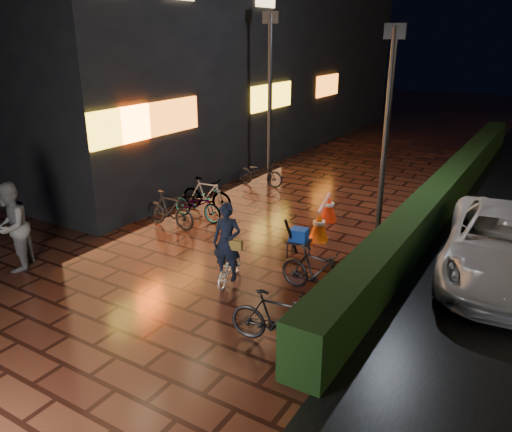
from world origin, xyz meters
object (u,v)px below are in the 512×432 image
Objects in this scene: van at (506,246)px; cart_assembly at (298,236)px; bystander_person at (11,227)px; traffic_barrier at (324,216)px; cyclist at (228,254)px.

van is 4.26m from cart_assembly.
traffic_barrier is at bearing 104.04° from bystander_person.
cyclist is at bearing 77.72° from bystander_person.
van is 2.63× the size of traffic_barrier.
bystander_person is 7.22m from traffic_barrier.
cyclist reaches higher than cart_assembly.
bystander_person is at bearing -130.10° from traffic_barrier.
cart_assembly is (0.19, -1.82, 0.11)m from traffic_barrier.
bystander_person is 10.18m from van.
cyclist reaches higher than traffic_barrier.
cyclist reaches higher than van.
cyclist is 1.77× the size of cart_assembly.
van is 5.63m from cyclist.
traffic_barrier is (4.64, 5.51, -0.57)m from bystander_person.
van is (8.88, 4.98, -0.25)m from bystander_person.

